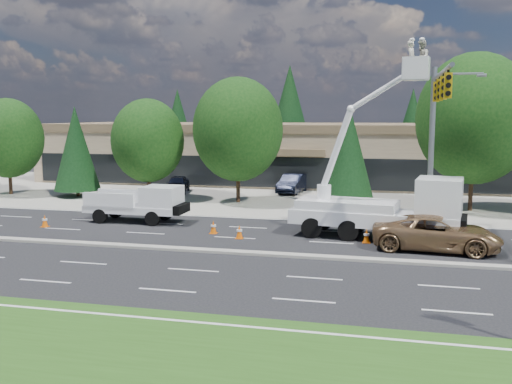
% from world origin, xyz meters
% --- Properties ---
extents(ground, '(140.00, 140.00, 0.00)m').
position_xyz_m(ground, '(0.00, 0.00, 0.00)').
color(ground, black).
rests_on(ground, ground).
extents(concrete_apron, '(140.00, 22.00, 0.01)m').
position_xyz_m(concrete_apron, '(0.00, 20.00, 0.01)').
color(concrete_apron, gray).
rests_on(concrete_apron, ground).
extents(grass_verge, '(140.00, 10.00, 0.01)m').
position_xyz_m(grass_verge, '(0.00, -13.00, 0.01)').
color(grass_verge, '#264E16').
rests_on(grass_verge, ground).
extents(road_median, '(120.00, 0.55, 0.12)m').
position_xyz_m(road_median, '(0.00, 0.00, 0.06)').
color(road_median, gray).
rests_on(road_median, ground).
extents(strip_mall, '(50.40, 15.40, 5.50)m').
position_xyz_m(strip_mall, '(0.00, 29.97, 2.83)').
color(strip_mall, tan).
rests_on(strip_mall, ground).
extents(tree_front_a, '(5.53, 5.53, 7.67)m').
position_xyz_m(tree_front_a, '(-22.00, 15.00, 4.49)').
color(tree_front_a, '#332114').
rests_on(tree_front_a, ground).
extents(tree_front_b, '(3.55, 3.55, 7.00)m').
position_xyz_m(tree_front_b, '(-16.00, 15.00, 3.76)').
color(tree_front_b, '#332114').
rests_on(tree_front_b, ground).
extents(tree_front_c, '(5.45, 5.45, 7.56)m').
position_xyz_m(tree_front_c, '(-10.00, 15.00, 4.42)').
color(tree_front_c, '#332114').
rests_on(tree_front_c, ground).
extents(tree_front_d, '(6.52, 6.52, 9.05)m').
position_xyz_m(tree_front_d, '(-3.00, 15.00, 5.29)').
color(tree_front_d, '#332114').
rests_on(tree_front_d, ground).
extents(tree_front_e, '(3.43, 3.43, 6.77)m').
position_xyz_m(tree_front_e, '(5.00, 15.00, 3.63)').
color(tree_front_e, '#332114').
rests_on(tree_front_e, ground).
extents(tree_front_f, '(7.49, 7.49, 10.39)m').
position_xyz_m(tree_front_f, '(13.00, 15.00, 6.08)').
color(tree_front_f, '#332114').
rests_on(tree_front_f, ground).
extents(tree_back_a, '(4.81, 4.81, 9.48)m').
position_xyz_m(tree_back_a, '(-18.00, 42.00, 5.08)').
color(tree_back_a, '#332114').
rests_on(tree_back_a, ground).
extents(tree_back_b, '(6.16, 6.16, 12.15)m').
position_xyz_m(tree_back_b, '(-4.00, 42.00, 6.52)').
color(tree_back_b, '#332114').
rests_on(tree_back_b, ground).
extents(tree_back_c, '(4.71, 4.71, 9.28)m').
position_xyz_m(tree_back_c, '(10.00, 42.00, 4.98)').
color(tree_back_c, '#332114').
rests_on(tree_back_c, ground).
extents(signal_mast, '(2.76, 10.16, 9.00)m').
position_xyz_m(signal_mast, '(10.03, 7.04, 6.06)').
color(signal_mast, gray).
rests_on(signal_mast, ground).
extents(utility_pickup, '(5.70, 2.30, 2.18)m').
position_xyz_m(utility_pickup, '(-6.65, 6.20, 0.90)').
color(utility_pickup, white).
rests_on(utility_pickup, ground).
extents(bucket_truck, '(8.80, 3.76, 10.04)m').
position_xyz_m(bucket_truck, '(7.70, 4.75, 2.10)').
color(bucket_truck, white).
rests_on(bucket_truck, ground).
extents(traffic_cone_a, '(0.40, 0.40, 0.70)m').
position_xyz_m(traffic_cone_a, '(-11.32, 3.54, 0.34)').
color(traffic_cone_a, '#E45D07').
rests_on(traffic_cone_a, ground).
extents(traffic_cone_b, '(0.40, 0.40, 0.70)m').
position_xyz_m(traffic_cone_b, '(-1.42, 4.03, 0.34)').
color(traffic_cone_b, '#E45D07').
rests_on(traffic_cone_b, ground).
extents(traffic_cone_c, '(0.40, 0.40, 0.70)m').
position_xyz_m(traffic_cone_c, '(0.27, 3.13, 0.34)').
color(traffic_cone_c, '#E45D07').
rests_on(traffic_cone_c, ground).
extents(traffic_cone_d, '(0.40, 0.40, 0.70)m').
position_xyz_m(traffic_cone_d, '(6.71, 3.62, 0.34)').
color(traffic_cone_d, '#E45D07').
rests_on(traffic_cone_d, ground).
extents(minivan, '(6.07, 3.17, 1.63)m').
position_xyz_m(minivan, '(9.97, 2.80, 0.82)').
color(minivan, olive).
rests_on(minivan, ground).
extents(parked_car_west, '(2.51, 4.38, 1.40)m').
position_xyz_m(parked_car_west, '(-9.18, 18.83, 0.70)').
color(parked_car_west, black).
rests_on(parked_car_west, ground).
extents(parked_car_east, '(2.05, 4.80, 1.54)m').
position_xyz_m(parked_car_east, '(0.00, 21.00, 0.77)').
color(parked_car_east, black).
rests_on(parked_car_east, ground).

